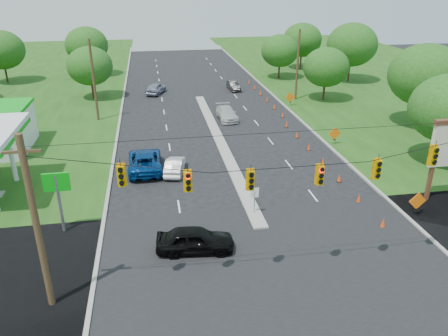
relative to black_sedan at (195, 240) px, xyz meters
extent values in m
plane|color=black|center=(4.44, -2.38, -0.78)|extent=(160.00, 160.00, 0.00)
cube|color=black|center=(4.44, -2.38, -0.78)|extent=(160.00, 14.00, 0.02)
cube|color=gray|center=(-5.66, 27.62, -0.78)|extent=(0.25, 110.00, 0.16)
cube|color=gray|center=(14.54, 27.62, -0.78)|extent=(0.25, 110.00, 0.16)
cube|color=gray|center=(4.44, 18.62, -0.78)|extent=(1.00, 34.00, 0.18)
cylinder|color=gray|center=(4.44, 3.62, 0.12)|extent=(0.06, 0.06, 1.80)
cube|color=white|center=(4.44, 3.62, 0.92)|extent=(0.55, 0.04, 0.70)
cylinder|color=#422D1C|center=(-7.56, -3.38, 3.72)|extent=(0.32, 0.32, 9.00)
cube|color=#422D1C|center=(-7.56, -3.38, 7.42)|extent=(1.60, 0.12, 0.12)
cylinder|color=black|center=(4.44, -3.38, 6.22)|extent=(24.00, 0.04, 0.04)
cube|color=#FFAF00|center=(-3.56, -3.38, 5.97)|extent=(0.34, 0.24, 1.00)
cube|color=#FFAF00|center=(-0.56, -3.38, 5.44)|extent=(0.34, 0.24, 1.00)
cube|color=#FFAF00|center=(2.44, -3.38, 5.27)|extent=(0.34, 0.24, 1.00)
cube|color=#FFAF00|center=(5.94, -3.38, 5.27)|extent=(0.34, 0.24, 1.00)
cube|color=#FFAF00|center=(8.94, -3.38, 5.36)|extent=(0.34, 0.24, 1.00)
cube|color=#FFAF00|center=(11.94, -3.38, 5.88)|extent=(0.34, 0.24, 1.00)
cylinder|color=#422D1C|center=(-8.06, 27.62, 3.72)|extent=(0.28, 0.28, 9.00)
cylinder|color=#422D1C|center=(16.94, 32.62, 3.72)|extent=(0.28, 0.28, 9.00)
cylinder|color=gray|center=(-8.06, 3.62, 1.22)|extent=(0.20, 0.20, 4.00)
cube|color=#03A410|center=(-8.06, 3.62, 2.72)|extent=(1.60, 0.15, 1.20)
cylinder|color=white|center=(-13.06, 12.12, 1.62)|extent=(0.36, 0.36, 4.80)
cube|color=#59331E|center=(17.34, 3.62, 1.42)|extent=(0.25, 0.25, 4.40)
cone|color=#E34212|center=(12.33, 0.62, -0.43)|extent=(0.32, 0.32, 0.70)
cone|color=#E34212|center=(12.33, 4.12, -0.43)|extent=(0.32, 0.32, 0.70)
cone|color=#E34212|center=(12.33, 7.62, -0.43)|extent=(0.32, 0.32, 0.70)
cone|color=#E34212|center=(12.33, 11.12, -0.43)|extent=(0.32, 0.32, 0.70)
cone|color=#E34212|center=(12.33, 14.62, -0.43)|extent=(0.32, 0.32, 0.70)
cone|color=#E34212|center=(12.33, 18.12, -0.43)|extent=(0.32, 0.32, 0.70)
cone|color=#E34212|center=(12.33, 21.62, -0.43)|extent=(0.32, 0.32, 0.70)
cone|color=#E34212|center=(12.93, 25.12, -0.43)|extent=(0.32, 0.32, 0.70)
cone|color=#E34212|center=(12.93, 28.62, -0.43)|extent=(0.32, 0.32, 0.70)
cone|color=#E34212|center=(12.93, 32.12, -0.43)|extent=(0.32, 0.32, 0.70)
cone|color=#E34212|center=(12.93, 35.62, -0.43)|extent=(0.32, 0.32, 0.70)
cone|color=#E34212|center=(12.93, 39.12, -0.43)|extent=(0.32, 0.32, 0.70)
cone|color=#E34212|center=(12.93, 42.62, -0.43)|extent=(0.32, 0.32, 0.70)
cube|color=black|center=(15.24, 1.62, -0.23)|extent=(0.06, 0.58, 0.26)
cube|color=black|center=(15.24, 1.62, -0.23)|extent=(0.06, 0.58, 0.26)
cube|color=orange|center=(15.24, 1.62, 0.37)|extent=(1.27, 0.05, 1.27)
cube|color=black|center=(15.24, 15.62, -0.23)|extent=(0.06, 0.58, 0.26)
cube|color=black|center=(15.24, 15.62, -0.23)|extent=(0.06, 0.58, 0.26)
cube|color=orange|center=(15.24, 15.62, 0.37)|extent=(1.27, 0.05, 1.27)
cube|color=black|center=(15.24, 29.62, -0.23)|extent=(0.06, 0.58, 0.26)
cube|color=black|center=(15.24, 29.62, -0.23)|extent=(0.06, 0.58, 0.26)
cube|color=orange|center=(15.24, 29.62, 0.37)|extent=(1.27, 0.05, 1.27)
cylinder|color=black|center=(-23.56, 49.62, 0.66)|extent=(0.28, 0.28, 2.88)
ellipsoid|color=#194C14|center=(-23.56, 49.62, 4.18)|extent=(6.72, 6.72, 5.76)
cylinder|color=black|center=(-9.56, 37.62, 0.48)|extent=(0.28, 0.28, 2.52)
ellipsoid|color=#194C14|center=(-9.56, 37.62, 3.56)|extent=(5.88, 5.88, 5.04)
cylinder|color=black|center=(-11.56, 52.62, 0.66)|extent=(0.28, 0.28, 2.88)
ellipsoid|color=#194C14|center=(-11.56, 52.62, 4.18)|extent=(6.72, 6.72, 5.76)
cylinder|color=black|center=(22.44, 9.62, 0.66)|extent=(0.28, 0.28, 2.88)
cylinder|color=black|center=(26.44, 19.62, 0.84)|extent=(0.28, 0.28, 3.24)
ellipsoid|color=#194C14|center=(26.44, 19.62, 4.80)|extent=(7.56, 7.56, 6.48)
cylinder|color=black|center=(20.44, 31.62, 0.48)|extent=(0.28, 0.28, 2.52)
ellipsoid|color=#194C14|center=(20.44, 31.62, 3.56)|extent=(5.88, 5.88, 5.04)
cylinder|color=black|center=(28.44, 41.62, 0.84)|extent=(0.28, 0.28, 3.24)
ellipsoid|color=#194C14|center=(28.44, 41.62, 4.80)|extent=(7.56, 7.56, 6.48)
cylinder|color=black|center=(24.44, 52.62, 0.66)|extent=(0.28, 0.28, 2.88)
ellipsoid|color=#194C14|center=(24.44, 52.62, 4.18)|extent=(6.72, 6.72, 5.76)
cylinder|color=black|center=(18.44, 45.62, 0.48)|extent=(0.28, 0.28, 2.52)
ellipsoid|color=#194C14|center=(18.44, 45.62, 3.56)|extent=(5.88, 5.88, 5.04)
imported|color=black|center=(0.00, 0.00, 0.00)|extent=(4.76, 2.32, 1.56)
imported|color=silver|center=(-0.43, 11.54, -0.14)|extent=(2.10, 4.06, 1.28)
imported|color=navy|center=(-2.86, 12.66, 0.04)|extent=(2.79, 5.92, 1.64)
imported|color=#BDBDBD|center=(6.40, 25.53, -0.08)|extent=(2.14, 4.91, 1.40)
imported|color=gray|center=(-1.23, 38.86, -0.02)|extent=(3.32, 4.83, 1.53)
imported|color=black|center=(9.85, 39.26, -0.14)|extent=(1.56, 3.94, 1.28)
camera|label=1|loc=(-2.00, -21.78, 14.22)|focal=35.00mm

